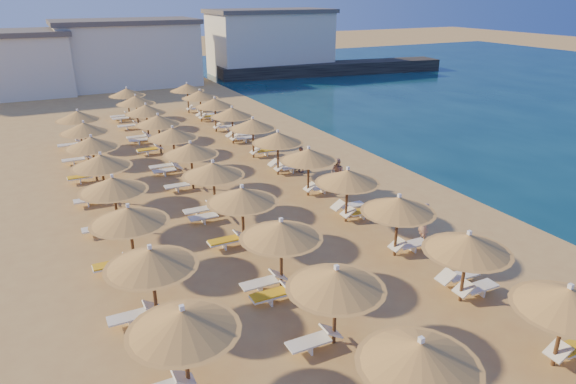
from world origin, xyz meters
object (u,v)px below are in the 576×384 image
jetty (333,68)px  beachgoer_a (423,223)px  beachgoer_c (301,160)px  beachgoer_b (337,174)px  parasol_row_west (201,159)px  parasol_row_east (292,146)px

jetty → beachgoer_a: size_ratio=16.70×
beachgoer_a → beachgoer_c: beachgoer_a is taller
beachgoer_a → beachgoer_b: bearing=-167.8°
jetty → parasol_row_west: bearing=-122.0°
parasol_row_east → beachgoer_c: parasol_row_east is taller
jetty → parasol_row_east: parasol_row_east is taller
jetty → parasol_row_east: size_ratio=0.68×
parasol_row_west → beachgoer_b: parasol_row_west is taller
jetty → beachgoer_a: beachgoer_a is taller
parasol_row_east → beachgoer_a: size_ratio=24.56×
beachgoer_b → parasol_row_west: bearing=-118.7°
parasol_row_east → beachgoer_c: 2.63m
parasol_row_east → beachgoer_b: size_ratio=25.66×
jetty → parasol_row_east: bearing=-116.5°
beachgoer_a → beachgoer_b: 7.22m
parasol_row_east → parasol_row_west: (-5.19, 0.00, 0.00)m
parasol_row_east → parasol_row_west: bearing=180.0°
beachgoer_c → beachgoer_b: size_ratio=0.91×
jetty → beachgoer_b: bearing=-113.1°
parasol_row_west → beachgoer_b: bearing=-13.3°
jetty → beachgoer_c: size_ratio=19.20×
jetty → beachgoer_b: size_ratio=17.45×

